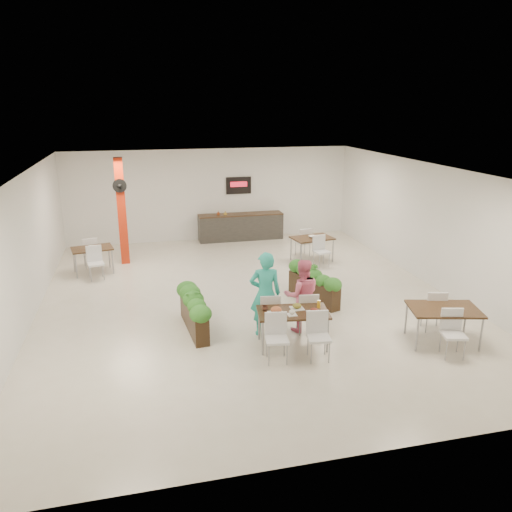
{
  "coord_description": "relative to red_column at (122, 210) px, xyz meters",
  "views": [
    {
      "loc": [
        -2.51,
        -11.33,
        4.7
      ],
      "look_at": [
        0.22,
        0.06,
        1.1
      ],
      "focal_mm": 35.0,
      "sensor_mm": 36.0,
      "label": 1
    }
  ],
  "objects": [
    {
      "name": "diner_woman",
      "position": [
        3.73,
        -5.78,
        -0.84
      ],
      "size": [
        0.85,
        0.71,
        1.6
      ],
      "primitive_type": "imported",
      "rotation": [
        0.0,
        0.0,
        3.0
      ],
      "color": "pink",
      "rests_on": "ground"
    },
    {
      "name": "red_column",
      "position": [
        0.0,
        0.0,
        0.0
      ],
      "size": [
        0.4,
        0.41,
        3.2
      ],
      "color": "red",
      "rests_on": "ground"
    },
    {
      "name": "service_counter",
      "position": [
        4.0,
        1.86,
        -1.15
      ],
      "size": [
        3.0,
        0.64,
        2.2
      ],
      "color": "#2A2825",
      "rests_on": "ground"
    },
    {
      "name": "diner_man",
      "position": [
        2.93,
        -5.78,
        -0.74
      ],
      "size": [
        0.72,
        0.52,
        1.82
      ],
      "primitive_type": "imported",
      "rotation": [
        0.0,
        0.0,
        3.0
      ],
      "color": "#29B3A1",
      "rests_on": "ground"
    },
    {
      "name": "planter_right",
      "position": [
        4.56,
        -4.24,
        -1.16
      ],
      "size": [
        0.85,
        1.73,
        0.94
      ],
      "rotation": [
        0.0,
        0.0,
        1.9
      ],
      "color": "black",
      "rests_on": "ground"
    },
    {
      "name": "side_table_c",
      "position": [
        6.34,
        -6.99,
        -1.0
      ],
      "size": [
        1.55,
        1.67,
        0.92
      ],
      "rotation": [
        0.0,
        0.0,
        -0.25
      ],
      "color": "black",
      "rests_on": "ground"
    },
    {
      "name": "side_table_b",
      "position": [
        5.62,
        -1.13,
        -1.01
      ],
      "size": [
        1.33,
        1.67,
        0.92
      ],
      "rotation": [
        0.0,
        0.0,
        0.16
      ],
      "color": "black",
      "rests_on": "ground"
    },
    {
      "name": "main_table",
      "position": [
        3.32,
        -6.43,
        -1.01
      ],
      "size": [
        1.5,
        1.77,
        0.92
      ],
      "rotation": [
        0.0,
        0.0,
        -0.14
      ],
      "color": "black",
      "rests_on": "ground"
    },
    {
      "name": "room_shell",
      "position": [
        3.0,
        -3.79,
        0.36
      ],
      "size": [
        10.1,
        12.1,
        3.22
      ],
      "color": "white",
      "rests_on": "ground"
    },
    {
      "name": "ground",
      "position": [
        3.0,
        -3.79,
        -1.64
      ],
      "size": [
        12.0,
        12.0,
        0.0
      ],
      "primitive_type": "plane",
      "color": "beige",
      "rests_on": "ground"
    },
    {
      "name": "planter_left",
      "position": [
        1.49,
        -5.24,
        -1.14
      ],
      "size": [
        0.52,
        1.82,
        0.95
      ],
      "rotation": [
        0.0,
        0.0,
        1.66
      ],
      "color": "black",
      "rests_on": "ground"
    },
    {
      "name": "side_table_a",
      "position": [
        -0.88,
        -0.76,
        -1.02
      ],
      "size": [
        1.24,
        1.67,
        0.92
      ],
      "rotation": [
        0.0,
        0.0,
        0.19
      ],
      "color": "black",
      "rests_on": "ground"
    }
  ]
}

